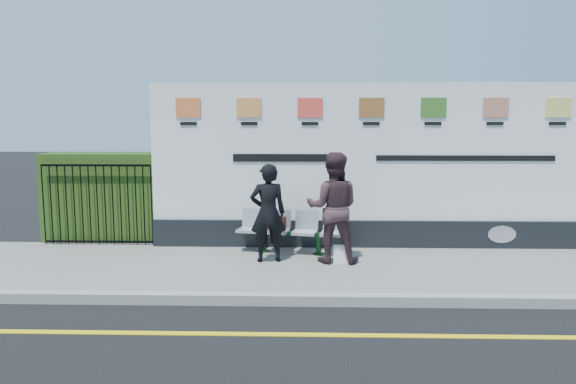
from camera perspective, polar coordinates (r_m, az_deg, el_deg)
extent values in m
plane|color=black|center=(6.07, 8.78, -15.51)|extent=(80.00, 80.00, 0.00)
cube|color=slate|center=(8.40, 6.64, -8.50)|extent=(14.00, 3.00, 0.12)
cube|color=gray|center=(6.97, 7.75, -11.79)|extent=(14.00, 0.18, 0.14)
cube|color=yellow|center=(6.07, 8.78, -15.47)|extent=(14.00, 0.10, 0.01)
cube|color=black|center=(9.68, 8.92, -4.51)|extent=(8.00, 0.30, 0.50)
cube|color=white|center=(9.49, 9.10, 4.39)|extent=(8.00, 0.14, 2.50)
cube|color=#2D4B16|center=(10.66, -19.54, -0.48)|extent=(2.35, 0.70, 1.70)
imported|color=black|center=(8.42, -2.25, -2.34)|extent=(0.66, 0.50, 1.62)
imported|color=#3C272B|center=(8.40, 5.01, -1.73)|extent=(0.94, 0.76, 1.81)
cube|color=black|center=(9.04, -1.24, -3.47)|extent=(0.33, 0.21, 0.24)
cube|color=white|center=(8.52, 5.97, -6.88)|extent=(0.28, 0.17, 0.28)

